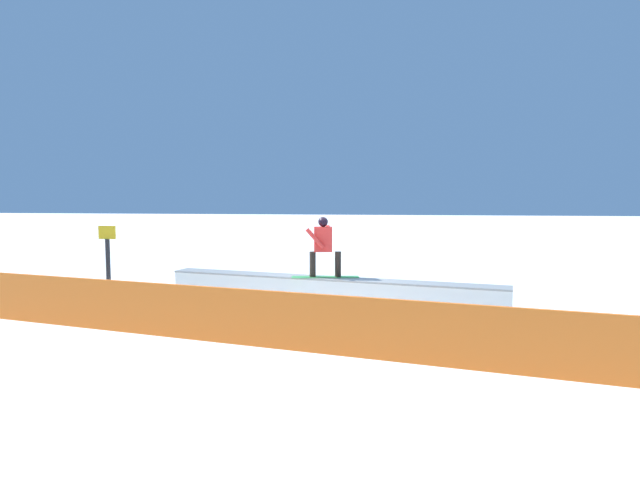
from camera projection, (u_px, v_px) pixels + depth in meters
The scene contains 5 objects.
ground_plane at pixel (328, 303), 11.76m from camera, with size 120.00×120.00×0.00m, color white.
grind_box at pixel (328, 291), 11.74m from camera, with size 7.75×2.10×0.58m.
snowboarder at pixel (324, 245), 11.68m from camera, with size 1.54×0.56×1.36m.
safety_fence at pixel (296, 322), 8.07m from camera, with size 13.57×0.06×0.91m, color orange.
trail_marker at pixel (108, 261), 11.73m from camera, with size 0.40×0.10×1.74m.
Camera 1 is at (-1.57, 11.50, 2.37)m, focal length 29.32 mm.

